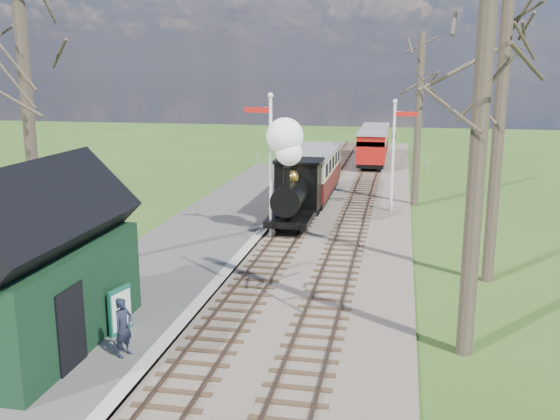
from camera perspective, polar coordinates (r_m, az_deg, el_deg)
The scene contains 18 objects.
distant_hills at distance 77.58m, azimuth 8.14°, elevation -4.87°, with size 114.40×48.00×22.02m.
ballast_bed at distance 32.49m, azimuth 4.80°, elevation 0.09°, with size 8.00×60.00×0.10m, color brown.
track_near at distance 32.64m, azimuth 2.53°, elevation 0.27°, with size 1.60×60.00×0.15m.
track_far at distance 32.37m, azimuth 7.09°, elevation 0.07°, with size 1.60×60.00×0.15m.
platform at distance 25.89m, azimuth -7.84°, elevation -3.19°, with size 5.00×44.00×0.20m, color #474442.
coping_strip at distance 25.25m, azimuth -2.88°, elevation -3.48°, with size 0.40×44.00×0.21m, color #B2AD9E.
station_shed at distance 16.96m, azimuth -21.63°, elevation -4.97°, with size 3.25×6.30×4.78m.
semaphore_near at distance 26.34m, azimuth -1.01°, elevation 5.04°, with size 1.22×0.24×6.22m.
semaphore_far at distance 31.75m, azimuth 10.46°, elevation 5.67°, with size 1.22×0.24×5.72m.
bare_trees at distance 20.00m, azimuth 1.36°, elevation 7.14°, with size 15.51×22.39×12.00m.
fence_line at distance 46.21m, azimuth 5.51°, elevation 4.50°, with size 12.60×0.08×1.00m.
locomotive at distance 28.00m, azimuth 1.22°, elevation 2.74°, with size 2.00×4.67×5.00m.
coach at distance 34.01m, azimuth 2.99°, elevation 3.46°, with size 2.33×8.00×2.46m.
red_carriage_a at distance 46.12m, azimuth 8.42°, elevation 5.60°, with size 2.07×5.13×2.18m.
red_carriage_b at distance 51.57m, azimuth 8.72°, elevation 6.34°, with size 2.07×5.13×2.18m.
sign_board at distance 17.51m, azimuth -14.40°, elevation -8.87°, with size 0.30×0.86×1.26m.
bench at distance 18.68m, azimuth -14.46°, elevation -8.40°, with size 0.44×1.33×0.75m.
person at distance 16.11m, azimuth -14.12°, elevation -10.34°, with size 0.55×0.36×1.51m, color #1A1E2E.
Camera 1 is at (4.69, -9.52, 7.18)m, focal length 40.00 mm.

